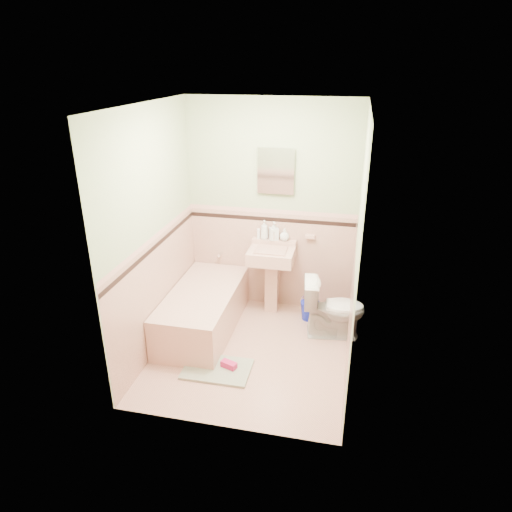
% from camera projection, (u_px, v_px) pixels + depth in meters
% --- Properties ---
extents(floor, '(2.20, 2.20, 0.00)m').
position_uv_depth(floor, '(251.00, 351.00, 4.83)').
color(floor, '#D29D89').
rests_on(floor, ground).
extents(ceiling, '(2.20, 2.20, 0.00)m').
position_uv_depth(ceiling, '(250.00, 105.00, 3.84)').
color(ceiling, white).
rests_on(ceiling, ground).
extents(wall_back, '(2.50, 0.00, 2.50)m').
position_uv_depth(wall_back, '(272.00, 208.00, 5.32)').
color(wall_back, beige).
rests_on(wall_back, ground).
extents(wall_front, '(2.50, 0.00, 2.50)m').
position_uv_depth(wall_front, '(217.00, 296.00, 3.35)').
color(wall_front, beige).
rests_on(wall_front, ground).
extents(wall_left, '(0.00, 2.50, 2.50)m').
position_uv_depth(wall_left, '(153.00, 234.00, 4.53)').
color(wall_left, beige).
rests_on(wall_left, ground).
extents(wall_right, '(0.00, 2.50, 2.50)m').
position_uv_depth(wall_right, '(357.00, 251.00, 4.14)').
color(wall_right, beige).
rests_on(wall_right, ground).
extents(wainscot_back, '(2.00, 0.00, 2.00)m').
position_uv_depth(wainscot_back, '(271.00, 260.00, 5.57)').
color(wainscot_back, '#D4A28E').
rests_on(wainscot_back, ground).
extents(wainscot_front, '(2.00, 0.00, 2.00)m').
position_uv_depth(wainscot_front, '(220.00, 367.00, 3.62)').
color(wainscot_front, '#D4A28E').
rests_on(wainscot_front, ground).
extents(wainscot_left, '(0.00, 2.20, 2.20)m').
position_uv_depth(wainscot_left, '(159.00, 292.00, 4.79)').
color(wainscot_left, '#D4A28E').
rests_on(wainscot_left, ground).
extents(wainscot_right, '(0.00, 2.20, 2.20)m').
position_uv_depth(wainscot_right, '(350.00, 313.00, 4.40)').
color(wainscot_right, '#D4A28E').
rests_on(wainscot_right, ground).
extents(accent_back, '(2.00, 0.00, 2.00)m').
position_uv_depth(accent_back, '(271.00, 219.00, 5.36)').
color(accent_back, black).
rests_on(accent_back, ground).
extents(accent_front, '(2.00, 0.00, 2.00)m').
position_uv_depth(accent_front, '(218.00, 310.00, 3.42)').
color(accent_front, black).
rests_on(accent_front, ground).
extents(accent_left, '(0.00, 2.20, 2.20)m').
position_uv_depth(accent_left, '(156.00, 246.00, 4.58)').
color(accent_left, black).
rests_on(accent_left, ground).
extents(accent_right, '(0.00, 2.20, 2.20)m').
position_uv_depth(accent_right, '(354.00, 264.00, 4.20)').
color(accent_right, black).
rests_on(accent_right, ground).
extents(cap_back, '(2.00, 0.00, 2.00)m').
position_uv_depth(cap_back, '(271.00, 211.00, 5.32)').
color(cap_back, '#D29C8E').
rests_on(cap_back, ground).
extents(cap_front, '(2.00, 0.00, 2.00)m').
position_uv_depth(cap_front, '(218.00, 298.00, 3.38)').
color(cap_front, '#D29C8E').
rests_on(cap_front, ground).
extents(cap_left, '(0.00, 2.20, 2.20)m').
position_uv_depth(cap_left, '(155.00, 237.00, 4.54)').
color(cap_left, '#D29C8E').
rests_on(cap_left, ground).
extents(cap_right, '(0.00, 2.20, 2.20)m').
position_uv_depth(cap_right, '(355.00, 254.00, 4.16)').
color(cap_right, '#D29C8E').
rests_on(cap_right, ground).
extents(bathtub, '(0.70, 1.50, 0.45)m').
position_uv_depth(bathtub, '(203.00, 311.00, 5.16)').
color(bathtub, tan).
rests_on(bathtub, floor).
extents(tub_faucet, '(0.04, 0.12, 0.04)m').
position_uv_depth(tub_faucet, '(220.00, 254.00, 5.65)').
color(tub_faucet, silver).
rests_on(tub_faucet, wall_back).
extents(sink, '(0.53, 0.48, 0.83)m').
position_uv_depth(sink, '(271.00, 282.00, 5.43)').
color(sink, tan).
rests_on(sink, floor).
extents(sink_faucet, '(0.02, 0.02, 0.10)m').
position_uv_depth(sink_faucet, '(274.00, 236.00, 5.34)').
color(sink_faucet, silver).
rests_on(sink_faucet, sink).
extents(medicine_cabinet, '(0.35, 0.04, 0.44)m').
position_uv_depth(medicine_cabinet, '(276.00, 171.00, 5.11)').
color(medicine_cabinet, white).
rests_on(medicine_cabinet, wall_back).
extents(soap_dish, '(0.11, 0.06, 0.04)m').
position_uv_depth(soap_dish, '(310.00, 237.00, 5.31)').
color(soap_dish, tan).
rests_on(soap_dish, wall_back).
extents(soap_bottle_left, '(0.11, 0.11, 0.23)m').
position_uv_depth(soap_bottle_left, '(264.00, 230.00, 5.38)').
color(soap_bottle_left, '#B2B2B2').
rests_on(soap_bottle_left, sink).
extents(soap_bottle_mid, '(0.13, 0.13, 0.22)m').
position_uv_depth(soap_bottle_mid, '(274.00, 231.00, 5.36)').
color(soap_bottle_mid, '#B2B2B2').
rests_on(soap_bottle_mid, sink).
extents(soap_bottle_right, '(0.12, 0.12, 0.14)m').
position_uv_depth(soap_bottle_right, '(284.00, 235.00, 5.35)').
color(soap_bottle_right, '#B2B2B2').
rests_on(soap_bottle_right, sink).
extents(tube, '(0.04, 0.04, 0.12)m').
position_uv_depth(tube, '(258.00, 234.00, 5.42)').
color(tube, white).
rests_on(tube, sink).
extents(toilet, '(0.71, 0.46, 0.68)m').
position_uv_depth(toilet, '(334.00, 308.00, 5.00)').
color(toilet, white).
rests_on(toilet, floor).
extents(bucket, '(0.22, 0.22, 0.22)m').
position_uv_depth(bucket, '(310.00, 310.00, 5.41)').
color(bucket, '#111FB6').
rests_on(bucket, floor).
extents(bath_mat, '(0.67, 0.45, 0.03)m').
position_uv_depth(bath_mat, '(217.00, 369.00, 4.54)').
color(bath_mat, gray).
rests_on(bath_mat, floor).
extents(shoe, '(0.17, 0.12, 0.06)m').
position_uv_depth(shoe, '(229.00, 365.00, 4.53)').
color(shoe, '#BF1E59').
rests_on(shoe, bath_mat).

